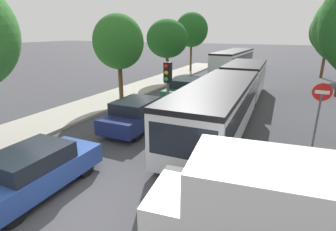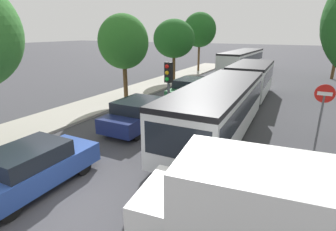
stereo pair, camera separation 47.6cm
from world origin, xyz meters
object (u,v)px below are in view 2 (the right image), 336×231
at_px(white_van, 267,214).
at_px(city_bus_rear, 242,59).
at_px(articulated_bus, 235,91).
at_px(no_entry_sign, 322,109).
at_px(queued_car_blue, 32,167).
at_px(traffic_light, 168,82).
at_px(queued_car_green, 191,89).
at_px(tree_left_mid, 124,43).
at_px(queued_car_navy, 139,114).
at_px(tree_left_distant, 200,31).
at_px(tree_left_far, 174,39).

bearing_deg(white_van, city_bus_rear, -83.36).
relative_size(articulated_bus, no_entry_sign, 5.91).
height_order(queued_car_blue, no_entry_sign, no_entry_sign).
bearing_deg(traffic_light, city_bus_rear, -173.77).
relative_size(articulated_bus, city_bus_rear, 1.45).
bearing_deg(city_bus_rear, queued_car_blue, -177.37).
relative_size(queued_car_green, tree_left_mid, 0.77).
height_order(city_bus_rear, queued_car_green, city_bus_rear).
xyz_separation_m(queued_car_navy, white_van, (6.84, -5.65, 0.48)).
height_order(articulated_bus, queued_car_green, articulated_bus).
bearing_deg(tree_left_distant, articulated_bus, -61.86).
height_order(articulated_bus, traffic_light, traffic_light).
bearing_deg(queued_car_green, tree_left_far, 35.42).
relative_size(traffic_light, tree_left_distant, 0.50).
bearing_deg(tree_left_mid, city_bus_rear, 78.04).
relative_size(traffic_light, tree_left_mid, 0.59).
distance_m(city_bus_rear, traffic_light, 22.41).
distance_m(queued_car_blue, tree_left_distant, 26.31).
distance_m(white_van, no_entry_sign, 6.58).
bearing_deg(tree_left_mid, queued_car_blue, -69.19).
height_order(white_van, tree_left_distant, tree_left_distant).
bearing_deg(tree_left_distant, no_entry_sign, -56.79).
relative_size(articulated_bus, tree_left_mid, 2.87).
distance_m(white_van, traffic_light, 7.68).
distance_m(articulated_bus, tree_left_far, 11.57).
bearing_deg(articulated_bus, queued_car_blue, -21.11).
bearing_deg(queued_car_blue, tree_left_distant, 9.67).
bearing_deg(no_entry_sign, queued_car_green, -125.74).
xyz_separation_m(city_bus_rear, tree_left_mid, (-3.85, -18.19, 2.52)).
xyz_separation_m(articulated_bus, traffic_light, (-2.02, -4.40, 1.08)).
bearing_deg(city_bus_rear, tree_left_far, 159.27).
bearing_deg(queued_car_navy, queued_car_green, -1.39).
distance_m(city_bus_rear, queued_car_navy, 22.28).
bearing_deg(city_bus_rear, articulated_bus, -165.88).
bearing_deg(queued_car_navy, queued_car_blue, -179.52).
distance_m(articulated_bus, queued_car_blue, 10.98).
xyz_separation_m(articulated_bus, no_entry_sign, (4.14, -3.52, 0.45)).
height_order(no_entry_sign, tree_left_far, tree_left_far).
distance_m(tree_left_far, tree_left_distant, 7.28).
height_order(queued_car_navy, tree_left_mid, tree_left_mid).
relative_size(white_van, tree_left_mid, 0.90).
height_order(queued_car_green, tree_left_mid, tree_left_mid).
xyz_separation_m(queued_car_navy, tree_left_far, (-4.18, 12.37, 3.24)).
xyz_separation_m(tree_left_far, tree_left_distant, (-0.25, 7.24, 0.72)).
bearing_deg(queued_car_green, articulated_bus, -119.96).
relative_size(queued_car_green, white_van, 0.86).
relative_size(no_entry_sign, tree_left_distant, 0.42).
xyz_separation_m(white_van, no_entry_sign, (1.04, 6.46, 0.64)).
distance_m(articulated_bus, city_bus_rear, 18.29).
bearing_deg(queued_car_navy, tree_left_far, 18.34).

